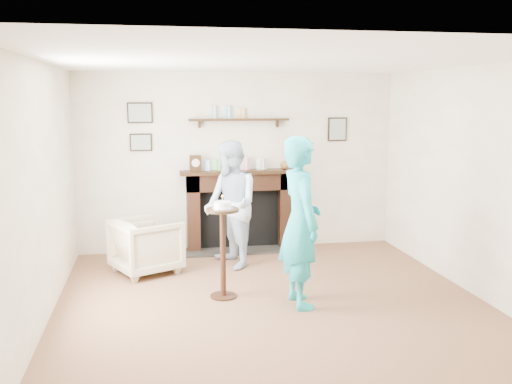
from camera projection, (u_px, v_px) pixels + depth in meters
ground at (276, 309)px, 5.86m from camera, size 5.00×5.00×0.00m
room_shell at (263, 146)px, 6.27m from camera, size 4.54×5.02×2.52m
armchair at (147, 272)px, 7.11m from camera, size 0.99×0.98×0.68m
man at (231, 266)px, 7.36m from camera, size 0.81×0.93×1.63m
woman at (299, 304)px, 6.01m from camera, size 0.47×0.67×1.77m
pedestal_table at (223, 235)px, 6.11m from camera, size 0.35×0.35×1.13m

